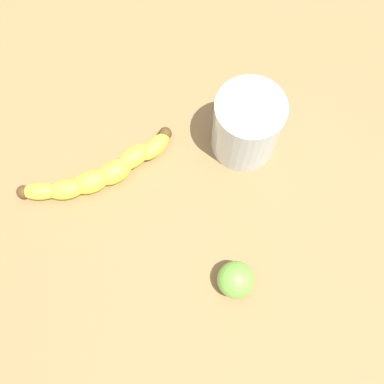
# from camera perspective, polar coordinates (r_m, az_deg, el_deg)

# --- Properties ---
(wooden_tabletop) EXTENTS (1.20, 1.20, 0.03)m
(wooden_tabletop) POSITION_cam_1_polar(r_m,az_deg,el_deg) (0.64, -9.27, 2.44)
(wooden_tabletop) COLOR olive
(wooden_tabletop) RESTS_ON ground
(banana) EXTENTS (0.22, 0.06, 0.03)m
(banana) POSITION_cam_1_polar(r_m,az_deg,el_deg) (0.61, -11.77, 2.43)
(banana) COLOR yellow
(banana) RESTS_ON wooden_tabletop
(smoothie_glass) EXTENTS (0.09, 0.09, 0.10)m
(smoothie_glass) POSITION_cam_1_polar(r_m,az_deg,el_deg) (0.59, 7.05, 8.38)
(smoothie_glass) COLOR silver
(smoothie_glass) RESTS_ON wooden_tabletop
(lime_fruit) EXTENTS (0.05, 0.05, 0.05)m
(lime_fruit) POSITION_cam_1_polar(r_m,az_deg,el_deg) (0.55, 5.69, -11.27)
(lime_fruit) COLOR #75C142
(lime_fruit) RESTS_ON wooden_tabletop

